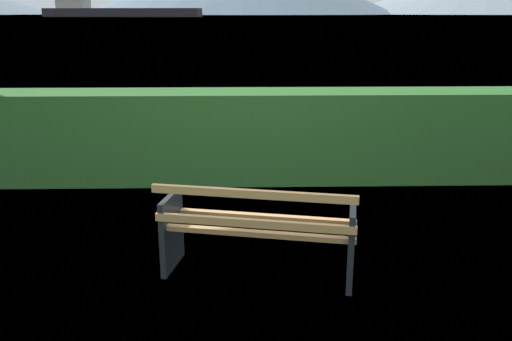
{
  "coord_description": "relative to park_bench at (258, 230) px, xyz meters",
  "views": [
    {
      "loc": [
        -0.14,
        -4.31,
        2.2
      ],
      "look_at": [
        0.0,
        1.06,
        0.62
      ],
      "focal_mm": 37.9,
      "sensor_mm": 36.0,
      "label": 1
    }
  ],
  "objects": [
    {
      "name": "water_surface",
      "position": [
        0.01,
        307.75,
        -0.42
      ],
      "size": [
        620.0,
        620.0,
        0.0
      ],
      "primitive_type": "plane",
      "color": "slate",
      "rests_on": "ground_plane"
    },
    {
      "name": "ground_plane",
      "position": [
        0.01,
        0.06,
        -0.42
      ],
      "size": [
        1400.0,
        1400.0,
        0.0
      ],
      "primitive_type": "plane",
      "color": "#4C6B33"
    },
    {
      "name": "cargo_ship_large",
      "position": [
        -62.96,
        266.76,
        3.03
      ],
      "size": [
        76.28,
        21.3,
        12.34
      ],
      "color": "#232328",
      "rests_on": "water_surface"
    },
    {
      "name": "hedge_row",
      "position": [
        0.01,
        2.86,
        0.18
      ],
      "size": [
        11.19,
        0.79,
        1.2
      ],
      "primitive_type": "cube",
      "color": "#285B23",
      "rests_on": "ground_plane"
    },
    {
      "name": "park_bench",
      "position": [
        0.0,
        0.0,
        0.0
      ],
      "size": [
        1.73,
        0.89,
        0.87
      ],
      "color": "tan",
      "rests_on": "ground_plane"
    }
  ]
}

